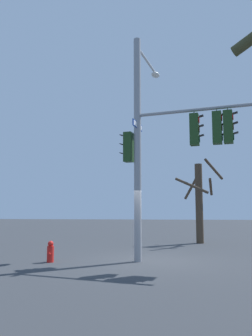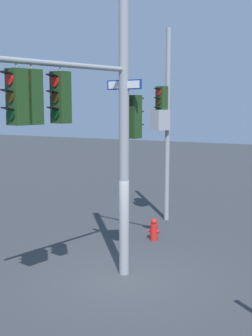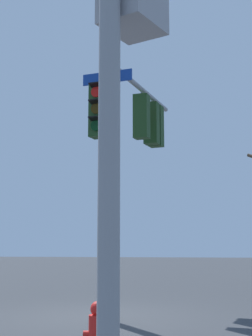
% 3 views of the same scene
% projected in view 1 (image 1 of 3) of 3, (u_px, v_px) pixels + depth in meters
% --- Properties ---
extents(ground_plane, '(80.00, 80.00, 0.00)m').
position_uv_depth(ground_plane, '(149.00, 261.00, 11.89)').
color(ground_plane, '#35383C').
extents(main_signal_pole_assembly, '(4.01, 4.66, 8.25)m').
position_uv_depth(main_signal_pole_assembly, '(163.00, 134.00, 12.06)').
color(main_signal_pole_assembly, gray).
rests_on(main_signal_pole_assembly, ground).
extents(fire_hydrant, '(0.38, 0.24, 0.73)m').
position_uv_depth(fire_hydrant, '(50.00, 252.00, 11.65)').
color(fire_hydrant, red).
rests_on(fire_hydrant, ground).
extents(bare_tree_behind_pole, '(2.16, 2.65, 4.37)m').
position_uv_depth(bare_tree_behind_pole, '(200.00, 199.00, 17.92)').
color(bare_tree_behind_pole, '#463729').
rests_on(bare_tree_behind_pole, ground).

